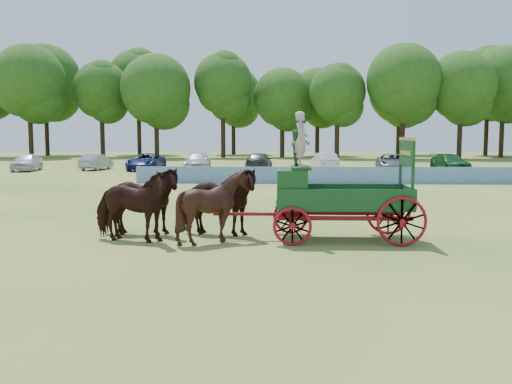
% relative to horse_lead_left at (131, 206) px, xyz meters
% --- Properties ---
extents(ground, '(160.00, 160.00, 0.00)m').
position_rel_horse_lead_left_xyz_m(ground, '(9.29, 1.59, -1.05)').
color(ground, tan).
rests_on(ground, ground).
extents(horse_lead_left, '(2.66, 1.64, 2.09)m').
position_rel_horse_lead_left_xyz_m(horse_lead_left, '(0.00, 0.00, 0.00)').
color(horse_lead_left, black).
rests_on(horse_lead_left, ground).
extents(horse_lead_right, '(2.48, 1.13, 2.09)m').
position_rel_horse_lead_left_xyz_m(horse_lead_right, '(0.00, 1.10, 0.00)').
color(horse_lead_right, black).
rests_on(horse_lead_right, ground).
extents(horse_wheel_left, '(2.13, 1.95, 2.10)m').
position_rel_horse_lead_left_xyz_m(horse_wheel_left, '(2.40, 0.00, 0.00)').
color(horse_wheel_left, black).
rests_on(horse_wheel_left, ground).
extents(horse_wheel_right, '(2.65, 1.57, 2.09)m').
position_rel_horse_lead_left_xyz_m(horse_wheel_right, '(2.40, 1.10, 0.00)').
color(horse_wheel_right, black).
rests_on(horse_wheel_right, ground).
extents(farm_dray, '(6.00, 2.00, 3.72)m').
position_rel_horse_lead_left_xyz_m(farm_dray, '(5.38, 0.57, 0.54)').
color(farm_dray, '#A9101D').
rests_on(farm_dray, ground).
extents(sponsor_banner, '(26.00, 0.08, 1.05)m').
position_rel_horse_lead_left_xyz_m(sponsor_banner, '(8.29, 19.59, -0.52)').
color(sponsor_banner, '#1D4B9D').
rests_on(sponsor_banner, ground).
extents(parked_cars, '(37.83, 6.45, 1.64)m').
position_rel_horse_lead_left_xyz_m(parked_cars, '(1.57, 31.84, -0.31)').
color(parked_cars, silver).
rests_on(parked_cars, ground).
extents(treeline, '(90.02, 23.22, 15.76)m').
position_rel_horse_lead_left_xyz_m(treeline, '(5.64, 61.00, 8.47)').
color(treeline, '#382314').
rests_on(treeline, ground).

